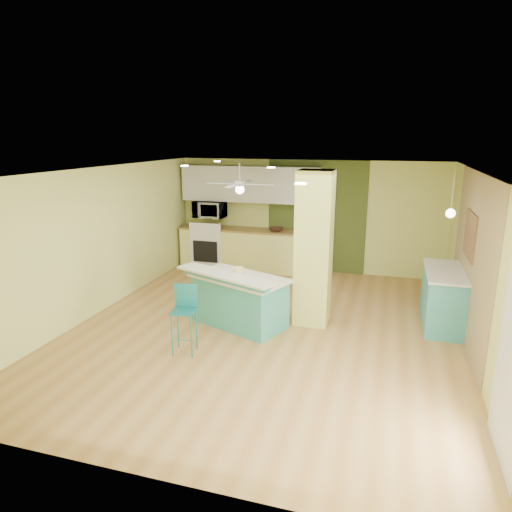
# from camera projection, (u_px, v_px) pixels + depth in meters

# --- Properties ---
(floor) EXTENTS (6.00, 7.00, 0.01)m
(floor) POSITION_uv_depth(u_px,v_px,m) (266.00, 329.00, 7.34)
(floor) COLOR #9D6E37
(floor) RESTS_ON ground
(ceiling) EXTENTS (6.00, 7.00, 0.01)m
(ceiling) POSITION_uv_depth(u_px,v_px,m) (267.00, 171.00, 6.70)
(ceiling) COLOR white
(ceiling) RESTS_ON wall_back
(wall_back) EXTENTS (6.00, 0.01, 2.50)m
(wall_back) POSITION_uv_depth(u_px,v_px,m) (308.00, 216.00, 10.27)
(wall_back) COLOR #CCD170
(wall_back) RESTS_ON floor
(wall_front) EXTENTS (6.00, 0.01, 2.50)m
(wall_front) POSITION_uv_depth(u_px,v_px,m) (155.00, 354.00, 3.77)
(wall_front) COLOR #CCD170
(wall_front) RESTS_ON floor
(wall_left) EXTENTS (0.01, 7.00, 2.50)m
(wall_left) POSITION_uv_depth(u_px,v_px,m) (98.00, 241.00, 7.85)
(wall_left) COLOR #CCD170
(wall_left) RESTS_ON floor
(wall_right) EXTENTS (0.01, 7.00, 2.50)m
(wall_right) POSITION_uv_depth(u_px,v_px,m) (480.00, 269.00, 6.19)
(wall_right) COLOR #CCD170
(wall_right) RESTS_ON floor
(wood_panel) EXTENTS (0.02, 3.40, 2.50)m
(wood_panel) POSITION_uv_depth(u_px,v_px,m) (472.00, 258.00, 6.75)
(wood_panel) COLOR olive
(wood_panel) RESTS_ON floor
(olive_accent) EXTENTS (2.20, 0.02, 2.50)m
(olive_accent) POSITION_uv_depth(u_px,v_px,m) (316.00, 217.00, 10.20)
(olive_accent) COLOR #425120
(olive_accent) RESTS_ON floor
(interior_door) EXTENTS (0.82, 0.05, 2.00)m
(interior_door) POSITION_uv_depth(u_px,v_px,m) (316.00, 228.00, 10.24)
(interior_door) COLOR silver
(interior_door) RESTS_ON floor
(column) EXTENTS (0.55, 0.55, 2.50)m
(column) POSITION_uv_depth(u_px,v_px,m) (314.00, 249.00, 7.30)
(column) COLOR #B9C059
(column) RESTS_ON floor
(kitchen_run) EXTENTS (3.25, 0.63, 0.94)m
(kitchen_run) POSITION_uv_depth(u_px,v_px,m) (249.00, 249.00, 10.54)
(kitchen_run) COLOR #F0ED7D
(kitchen_run) RESTS_ON floor
(stove) EXTENTS (0.76, 0.66, 1.08)m
(stove) POSITION_uv_depth(u_px,v_px,m) (210.00, 247.00, 10.80)
(stove) COLOR white
(stove) RESTS_ON floor
(upper_cabinets) EXTENTS (3.20, 0.34, 0.80)m
(upper_cabinets) POSITION_uv_depth(u_px,v_px,m) (250.00, 184.00, 10.28)
(upper_cabinets) COLOR silver
(upper_cabinets) RESTS_ON wall_back
(microwave) EXTENTS (0.70, 0.48, 0.39)m
(microwave) POSITION_uv_depth(u_px,v_px,m) (210.00, 209.00, 10.58)
(microwave) COLOR silver
(microwave) RESTS_ON wall_back
(ceiling_fan) EXTENTS (1.41, 1.41, 0.61)m
(ceiling_fan) POSITION_uv_depth(u_px,v_px,m) (240.00, 184.00, 8.97)
(ceiling_fan) COLOR silver
(ceiling_fan) RESTS_ON ceiling
(pendant_lamp) EXTENTS (0.14, 0.14, 0.69)m
(pendant_lamp) POSITION_uv_depth(u_px,v_px,m) (451.00, 213.00, 6.82)
(pendant_lamp) COLOR silver
(pendant_lamp) RESTS_ON ceiling
(wall_decor) EXTENTS (0.03, 0.90, 0.70)m
(wall_decor) POSITION_uv_depth(u_px,v_px,m) (470.00, 235.00, 6.87)
(wall_decor) COLOR brown
(wall_decor) RESTS_ON wood_panel
(peninsula) EXTENTS (1.90, 1.49, 0.95)m
(peninsula) POSITION_uv_depth(u_px,v_px,m) (239.00, 299.00, 7.38)
(peninsula) COLOR teal
(peninsula) RESTS_ON floor
(bar_stool) EXTENTS (0.37, 0.37, 0.99)m
(bar_stool) POSITION_uv_depth(u_px,v_px,m) (185.00, 308.00, 6.42)
(bar_stool) COLOR #1C787E
(bar_stool) RESTS_ON floor
(side_counter) EXTENTS (0.61, 1.44, 0.93)m
(side_counter) POSITION_uv_depth(u_px,v_px,m) (443.00, 298.00, 7.38)
(side_counter) COLOR teal
(side_counter) RESTS_ON floor
(fruit_bowl) EXTENTS (0.40, 0.40, 0.08)m
(fruit_bowl) POSITION_uv_depth(u_px,v_px,m) (276.00, 230.00, 10.16)
(fruit_bowl) COLOR #3B2218
(fruit_bowl) RESTS_ON kitchen_run
(canister) EXTENTS (0.16, 0.16, 0.19)m
(canister) POSITION_uv_depth(u_px,v_px,m) (239.00, 273.00, 7.15)
(canister) COLOR gold
(canister) RESTS_ON peninsula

